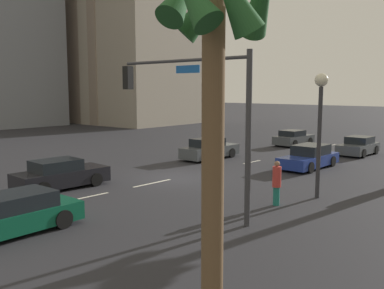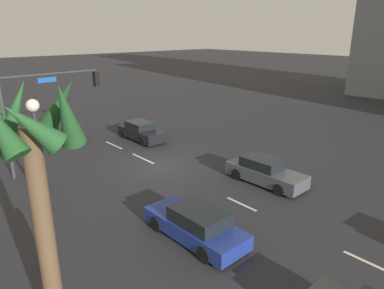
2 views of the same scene
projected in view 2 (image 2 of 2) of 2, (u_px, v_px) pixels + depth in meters
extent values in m
plane|color=#28282D|center=(158.00, 166.00, 21.97)|extent=(220.00, 220.00, 0.00)
cube|color=silver|center=(369.00, 263.00, 12.74)|extent=(1.93, 0.14, 0.01)
cube|color=silver|center=(241.00, 204.00, 17.10)|extent=(1.85, 0.14, 0.01)
cube|color=silver|center=(143.00, 159.00, 23.22)|extent=(2.45, 0.14, 0.01)
cube|color=silver|center=(114.00, 145.00, 25.95)|extent=(2.29, 0.14, 0.01)
cube|color=silver|center=(70.00, 125.00, 31.62)|extent=(2.22, 0.14, 0.01)
cube|color=#0F5138|center=(61.00, 133.00, 27.40)|extent=(4.48, 2.01, 0.63)
cube|color=black|center=(61.00, 126.00, 27.04)|extent=(2.19, 1.67, 0.52)
cylinder|color=black|center=(43.00, 133.00, 27.81)|extent=(0.65, 0.25, 0.64)
cylinder|color=black|center=(63.00, 130.00, 28.93)|extent=(0.65, 0.25, 0.64)
cylinder|color=black|center=(58.00, 141.00, 25.97)|extent=(0.65, 0.25, 0.64)
cylinder|color=black|center=(79.00, 136.00, 27.09)|extent=(0.65, 0.25, 0.64)
cube|color=navy|center=(194.00, 227.00, 14.22)|extent=(4.68, 1.85, 0.62)
cube|color=black|center=(199.00, 216.00, 13.84)|extent=(2.26, 1.60, 0.59)
cylinder|color=black|center=(157.00, 224.00, 14.74)|extent=(0.64, 0.23, 0.64)
cylinder|color=black|center=(186.00, 211.00, 15.82)|extent=(0.64, 0.23, 0.64)
cylinder|color=black|center=(204.00, 255.00, 12.71)|extent=(0.64, 0.23, 0.64)
cylinder|color=black|center=(235.00, 237.00, 13.79)|extent=(0.64, 0.23, 0.64)
cube|color=black|center=(142.00, 133.00, 27.15)|extent=(4.39, 1.80, 0.71)
cube|color=black|center=(140.00, 125.00, 27.14)|extent=(2.11, 1.57, 0.52)
cylinder|color=black|center=(161.00, 137.00, 26.76)|extent=(0.64, 0.23, 0.64)
cylinder|color=black|center=(143.00, 142.00, 25.72)|extent=(0.64, 0.23, 0.64)
cylinder|color=black|center=(142.00, 130.00, 28.70)|extent=(0.64, 0.23, 0.64)
cylinder|color=black|center=(124.00, 134.00, 27.66)|extent=(0.64, 0.23, 0.64)
cube|color=#474C51|center=(266.00, 174.00, 19.34)|extent=(4.56, 1.76, 0.71)
cube|color=black|center=(262.00, 163.00, 19.33)|extent=(2.21, 1.51, 0.55)
cylinder|color=black|center=(295.00, 181.00, 18.93)|extent=(0.65, 0.24, 0.64)
cylinder|color=black|center=(279.00, 190.00, 17.92)|extent=(0.65, 0.24, 0.64)
cylinder|color=black|center=(254.00, 167.00, 20.88)|extent=(0.65, 0.24, 0.64)
cylinder|color=black|center=(237.00, 174.00, 19.87)|extent=(0.65, 0.24, 0.64)
cylinder|color=#38383D|center=(6.00, 128.00, 19.24)|extent=(0.20, 0.20, 5.95)
cylinder|color=#38383D|center=(51.00, 74.00, 20.38)|extent=(0.54, 5.83, 0.12)
cube|color=black|center=(96.00, 79.00, 22.54)|extent=(0.34, 0.34, 0.95)
sphere|color=red|center=(98.00, 74.00, 22.57)|extent=(0.20, 0.20, 0.20)
sphere|color=#392605|center=(99.00, 79.00, 22.67)|extent=(0.20, 0.20, 0.20)
sphere|color=black|center=(99.00, 84.00, 22.76)|extent=(0.20, 0.20, 0.20)
cube|color=#1959B2|center=(47.00, 80.00, 20.28)|extent=(0.12, 1.10, 0.28)
cylinder|color=#2D2D33|center=(41.00, 164.00, 15.74)|extent=(0.18, 0.18, 4.77)
sphere|color=#F2EACC|center=(33.00, 105.00, 14.92)|extent=(0.56, 0.56, 0.56)
cylinder|color=#1E7266|center=(44.00, 185.00, 18.37)|extent=(0.31, 0.31, 0.76)
cylinder|color=#BF3833|center=(42.00, 171.00, 18.12)|extent=(0.41, 0.41, 0.83)
sphere|color=#8C664C|center=(40.00, 161.00, 17.96)|extent=(0.22, 0.22, 0.22)
cylinder|color=#BF3833|center=(43.00, 262.00, 12.22)|extent=(0.33, 0.33, 0.76)
cylinder|color=#B2A58C|center=(40.00, 242.00, 11.97)|extent=(0.44, 0.44, 0.83)
sphere|color=#8C664C|center=(38.00, 229.00, 11.81)|extent=(0.23, 0.23, 0.23)
cylinder|color=brown|center=(46.00, 243.00, 8.72)|extent=(0.47, 0.47, 6.06)
cone|color=#235628|center=(13.00, 117.00, 8.40)|extent=(0.64, 1.32, 1.94)
cone|color=#235628|center=(0.00, 127.00, 7.13)|extent=(1.39, 1.05, 1.46)
cone|color=#235628|center=(32.00, 126.00, 7.20)|extent=(0.79, 1.41, 1.33)
cone|color=#235628|center=(67.00, 115.00, 7.78)|extent=(1.40, 1.24, 1.77)
cone|color=#235628|center=(58.00, 107.00, 8.43)|extent=(1.65, 1.07, 1.70)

